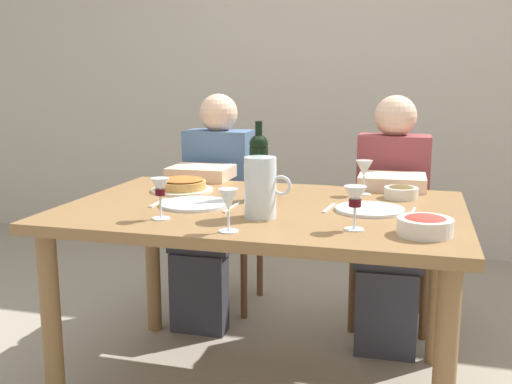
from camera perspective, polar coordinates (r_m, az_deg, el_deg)
name	(u,v)px	position (r m, az deg, el deg)	size (l,w,h in m)	color
back_wall	(340,55)	(4.31, 8.09, 12.96)	(8.00, 0.10, 2.80)	beige
dining_table	(263,229)	(2.28, 0.67, -3.60)	(1.50, 1.00, 0.76)	olive
wine_bottle	(259,167)	(2.34, 0.27, 2.41)	(0.08, 0.08, 0.32)	black
water_pitcher	(261,191)	(2.06, 0.44, 0.10)	(0.17, 0.11, 0.21)	silver
baked_tart	(182,185)	(2.57, -7.13, 0.69)	(0.27, 0.27, 0.06)	silver
salad_bowl	(425,225)	(1.91, 15.96, -3.05)	(0.17, 0.17, 0.06)	white
olive_bowl	(401,192)	(2.47, 13.79, 0.04)	(0.14, 0.14, 0.05)	silver
wine_glass_left_diner	(228,202)	(1.86, -2.68, -0.96)	(0.06, 0.06, 0.14)	silver
wine_glass_right_diner	(160,189)	(2.06, -9.22, 0.24)	(0.06, 0.06, 0.14)	silver
wine_glass_centre	(364,170)	(2.50, 10.36, 2.14)	(0.07, 0.07, 0.14)	silver
wine_glass_spare	(355,199)	(1.91, 9.52, -0.65)	(0.07, 0.07, 0.14)	silver
dinner_plate_left_setting	(195,204)	(2.28, -5.94, -1.15)	(0.27, 0.27, 0.01)	silver
dinner_plate_right_setting	(370,209)	(2.21, 10.90, -1.65)	(0.25, 0.25, 0.01)	silver
fork_left_setting	(158,203)	(2.34, -9.37, -1.02)	(0.16, 0.01, 0.01)	silver
knife_left_setting	(232,207)	(2.23, -2.34, -1.46)	(0.18, 0.01, 0.01)	silver
knife_right_setting	(412,213)	(2.21, 14.78, -1.94)	(0.18, 0.01, 0.01)	silver
spoon_right_setting	(329,208)	(2.23, 7.05, -1.54)	(0.16, 0.01, 0.01)	silver
chair_left	(227,213)	(3.31, -2.85, -2.08)	(0.41, 0.41, 0.87)	brown
diner_left	(213,201)	(3.06, -4.20, -0.86)	(0.34, 0.50, 1.16)	#4C6B93
chair_right	(391,225)	(3.13, 12.89, -3.09)	(0.41, 0.41, 0.87)	brown
diner_right	(391,212)	(2.87, 12.88, -1.89)	(0.35, 0.51, 1.16)	#8E3D42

